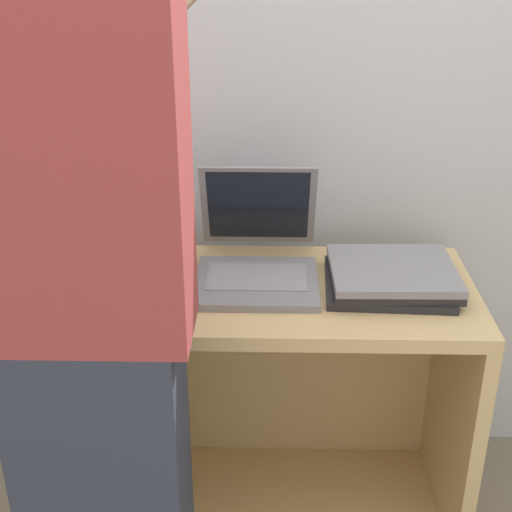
{
  "coord_description": "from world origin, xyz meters",
  "views": [
    {
      "loc": [
        0.04,
        -1.35,
        1.57
      ],
      "look_at": [
        0.0,
        0.17,
        0.85
      ],
      "focal_mm": 50.0,
      "sensor_mm": 36.0,
      "label": 1
    }
  ],
  "objects_px": {
    "laptop_open": "(257,256)",
    "laptop_stack_right": "(391,277)",
    "laptop_stack_left": "(122,261)",
    "person": "(87,311)"
  },
  "relations": [
    {
      "from": "person",
      "to": "laptop_stack_left",
      "type": "bearing_deg",
      "value": 93.72
    },
    {
      "from": "laptop_stack_left",
      "to": "person",
      "type": "bearing_deg",
      "value": -86.28
    },
    {
      "from": "laptop_stack_left",
      "to": "person",
      "type": "height_order",
      "value": "person"
    },
    {
      "from": "laptop_open",
      "to": "laptop_stack_left",
      "type": "distance_m",
      "value": 0.34
    },
    {
      "from": "laptop_open",
      "to": "laptop_stack_left",
      "type": "height_order",
      "value": "laptop_open"
    },
    {
      "from": "laptop_stack_right",
      "to": "laptop_open",
      "type": "bearing_deg",
      "value": 170.04
    },
    {
      "from": "laptop_stack_left",
      "to": "laptop_stack_right",
      "type": "distance_m",
      "value": 0.68
    },
    {
      "from": "laptop_open",
      "to": "laptop_stack_left",
      "type": "relative_size",
      "value": 1.17
    },
    {
      "from": "laptop_open",
      "to": "laptop_stack_right",
      "type": "height_order",
      "value": "laptop_open"
    },
    {
      "from": "laptop_stack_left",
      "to": "laptop_stack_right",
      "type": "relative_size",
      "value": 1.0
    }
  ]
}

